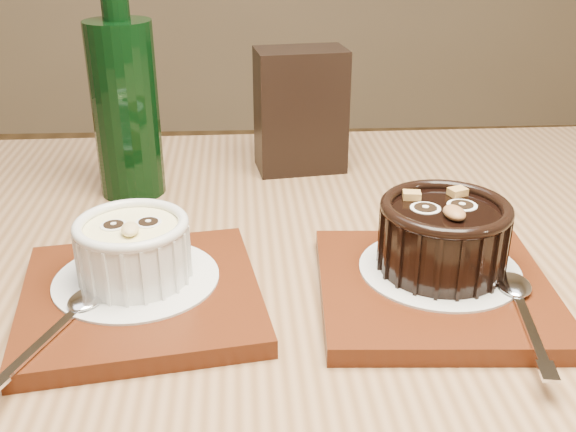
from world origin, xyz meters
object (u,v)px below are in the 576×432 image
at_px(tray_right, 434,289).
at_px(ramekin_dark, 443,233).
at_px(condiment_stand, 301,111).
at_px(green_bottle, 125,103).
at_px(table, 323,371).
at_px(tray_left, 142,297).
at_px(ramekin_white, 133,247).

relative_size(tray_right, ramekin_dark, 1.75).
xyz_separation_m(condiment_stand, green_bottle, (-0.19, -0.06, 0.03)).
xyz_separation_m(table, ramekin_dark, (0.09, -0.01, 0.14)).
bearing_deg(tray_left, table, 10.32).
xyz_separation_m(tray_right, ramekin_dark, (0.01, 0.02, 0.04)).
xyz_separation_m(tray_left, tray_right, (0.23, -0.00, 0.00)).
bearing_deg(green_bottle, ramekin_dark, -37.41).
bearing_deg(ramekin_dark, tray_right, -122.57).
relative_size(table, ramekin_white, 13.81).
relative_size(ramekin_white, ramekin_dark, 0.86).
xyz_separation_m(tray_right, green_bottle, (-0.27, 0.23, 0.09)).
bearing_deg(table, green_bottle, 132.68).
distance_m(table, tray_left, 0.18).
bearing_deg(table, tray_left, -169.68).
bearing_deg(ramekin_dark, condiment_stand, 101.33).
xyz_separation_m(table, tray_right, (0.08, -0.03, 0.10)).
bearing_deg(tray_left, condiment_stand, 63.96).
bearing_deg(tray_right, condiment_stand, 106.45).
distance_m(tray_right, green_bottle, 0.37).
distance_m(ramekin_dark, condiment_stand, 0.29).
distance_m(tray_left, ramekin_white, 0.04).
xyz_separation_m(table, condiment_stand, (-0.00, 0.27, 0.16)).
bearing_deg(ramekin_white, table, -2.93).
bearing_deg(table, ramekin_dark, -6.08).
height_order(ramekin_dark, green_bottle, green_bottle).
bearing_deg(tray_right, green_bottle, 139.64).
height_order(ramekin_dark, condiment_stand, condiment_stand).
relative_size(tray_left, condiment_stand, 1.29).
bearing_deg(ramekin_white, tray_left, -77.46).
relative_size(tray_right, condiment_stand, 1.29).
distance_m(tray_right, condiment_stand, 0.31).
relative_size(tray_left, ramekin_dark, 1.75).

